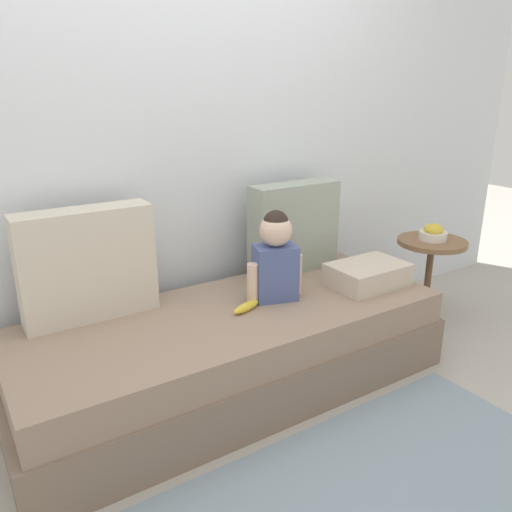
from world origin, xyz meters
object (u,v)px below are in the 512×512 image
object	(u,v)px
throw_pillow_right	(294,228)
banana	(246,307)
throw_pillow_left	(87,264)
toddler	(275,256)
fruit_bowl	(433,233)
folded_blanket	(368,274)
couch	(235,350)
side_table	(430,259)

from	to	relation	value
throw_pillow_right	banana	distance (m)	0.66
throw_pillow_left	toddler	size ratio (longest dim) A/B	1.31
throw_pillow_left	fruit_bowl	bearing A→B (deg)	-9.25
throw_pillow_right	fruit_bowl	world-z (taller)	throw_pillow_right
toddler	folded_blanket	xyz separation A→B (m)	(0.51, -0.12, -0.16)
throw_pillow_right	folded_blanket	xyz separation A→B (m)	(0.19, -0.41, -0.19)
couch	throw_pillow_right	xyz separation A→B (m)	(0.57, 0.30, 0.46)
fruit_bowl	throw_pillow_right	bearing A→B (deg)	158.45
couch	throw_pillow_right	bearing A→B (deg)	27.99
throw_pillow_right	fruit_bowl	bearing A→B (deg)	-21.55
throw_pillow_left	side_table	distance (m)	1.99
banana	fruit_bowl	xyz separation A→B (m)	(1.33, 0.02, 0.15)
couch	toddler	bearing A→B (deg)	4.26
throw_pillow_left	couch	bearing A→B (deg)	-27.99
couch	side_table	world-z (taller)	side_table
side_table	banana	bearing A→B (deg)	-179.20
throw_pillow_left	throw_pillow_right	world-z (taller)	throw_pillow_left
couch	side_table	xyz separation A→B (m)	(1.38, -0.01, 0.21)
fruit_bowl	side_table	bearing A→B (deg)	-90.00
throw_pillow_left	banana	size ratio (longest dim) A/B	3.46
toddler	fruit_bowl	size ratio (longest dim) A/B	2.75
couch	throw_pillow_left	xyz separation A→B (m)	(-0.57, 0.30, 0.46)
throw_pillow_right	folded_blanket	bearing A→B (deg)	-65.08
throw_pillow_left	throw_pillow_right	bearing A→B (deg)	0.00
throw_pillow_right	throw_pillow_left	bearing A→B (deg)	180.00
couch	throw_pillow_right	world-z (taller)	throw_pillow_right
toddler	folded_blanket	distance (m)	0.55
couch	banana	xyz separation A→B (m)	(0.05, -0.03, 0.23)
throw_pillow_right	banana	world-z (taller)	throw_pillow_right
throw_pillow_right	toddler	xyz separation A→B (m)	(-0.32, -0.29, -0.03)
throw_pillow_right	folded_blanket	distance (m)	0.49
couch	throw_pillow_left	distance (m)	0.80
banana	side_table	distance (m)	1.33
couch	fruit_bowl	xyz separation A→B (m)	(1.38, -0.01, 0.38)
throw_pillow_right	side_table	xyz separation A→B (m)	(0.80, -0.32, -0.25)
couch	toddler	world-z (taller)	toddler
toddler	throw_pillow_right	bearing A→B (deg)	41.35
side_table	toddler	bearing A→B (deg)	178.41
throw_pillow_left	folded_blanket	size ratio (longest dim) A/B	1.47
toddler	side_table	distance (m)	1.15
throw_pillow_left	fruit_bowl	size ratio (longest dim) A/B	3.61
throw_pillow_left	banana	world-z (taller)	throw_pillow_left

